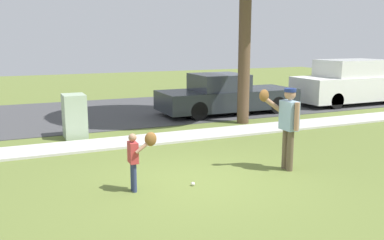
{
  "coord_description": "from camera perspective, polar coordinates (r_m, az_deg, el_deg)",
  "views": [
    {
      "loc": [
        -3.33,
        -7.28,
        2.76
      ],
      "look_at": [
        0.38,
        1.12,
        1.0
      ],
      "focal_mm": 39.63,
      "sensor_mm": 36.0,
      "label": 1
    }
  ],
  "objects": [
    {
      "name": "ground_plane",
      "position": [
        11.61,
        -6.45,
        -2.96
      ],
      "size": [
        48.0,
        48.0,
        0.0
      ],
      "primitive_type": "plane",
      "color": "olive"
    },
    {
      "name": "sidewalk_strip",
      "position": [
        11.7,
        -6.6,
        -2.71
      ],
      "size": [
        36.0,
        1.2,
        0.06
      ],
      "primitive_type": "cube",
      "color": "beige",
      "rests_on": "ground"
    },
    {
      "name": "road_surface",
      "position": [
        16.45,
        -11.79,
        1.01
      ],
      "size": [
        36.0,
        6.8,
        0.02
      ],
      "primitive_type": "cube",
      "color": "#424244",
      "rests_on": "ground"
    },
    {
      "name": "person_adult",
      "position": [
        9.12,
        12.66,
        0.04
      ],
      "size": [
        0.7,
        0.65,
        1.75
      ],
      "rotation": [
        0.0,
        0.0,
        3.13
      ],
      "color": "brown",
      "rests_on": "ground"
    },
    {
      "name": "person_child",
      "position": [
        7.76,
        -7.39,
        -4.48
      ],
      "size": [
        0.47,
        0.43,
        1.13
      ],
      "rotation": [
        0.0,
        0.0,
        6.27
      ],
      "color": "navy",
      "rests_on": "ground"
    },
    {
      "name": "baseball",
      "position": [
        8.18,
        0.13,
        -8.59
      ],
      "size": [
        0.07,
        0.07,
        0.07
      ],
      "primitive_type": "sphere",
      "color": "white",
      "rests_on": "ground"
    },
    {
      "name": "utility_cabinet",
      "position": [
        12.36,
        -15.53,
        0.49
      ],
      "size": [
        0.6,
        0.77,
        1.24
      ],
      "primitive_type": "cube",
      "color": "#9EB293",
      "rests_on": "ground"
    },
    {
      "name": "parked_pickup_dark",
      "position": [
        15.9,
        4.58,
        3.28
      ],
      "size": [
        5.2,
        1.95,
        1.48
      ],
      "color": "#23282D",
      "rests_on": "road_surface"
    },
    {
      "name": "parked_van_white",
      "position": [
        19.39,
        20.57,
        4.68
      ],
      "size": [
        5.0,
        1.95,
        1.88
      ],
      "color": "silver",
      "rests_on": "road_surface"
    }
  ]
}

